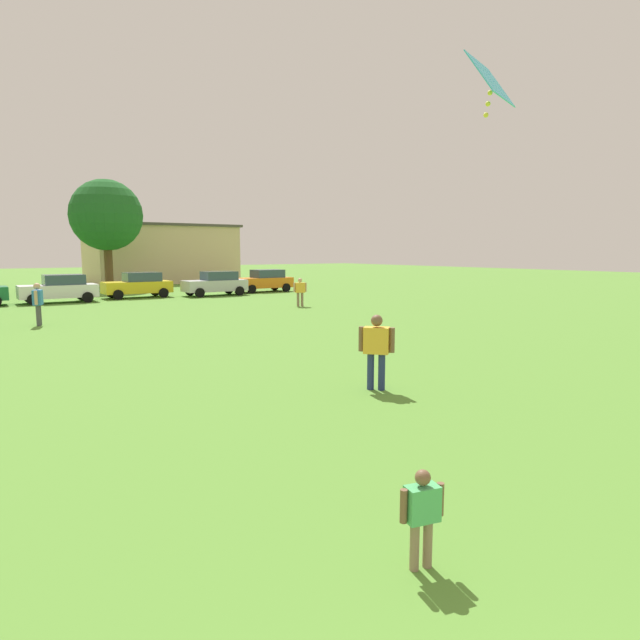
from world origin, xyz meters
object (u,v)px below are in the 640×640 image
object	(u,v)px
child_kite_flyer	(422,510)
kite	(490,82)
adult_bystander	(376,345)
parked_car_yellow_3	(138,285)
bystander_midfield	(38,300)
parked_car_silver_4	(216,283)
parked_car_orange_5	(265,281)
parked_car_white_2	(60,288)
tree_far_right	(106,216)
bystander_near_trees	(300,290)

from	to	relation	value
child_kite_flyer	kite	world-z (taller)	kite
adult_bystander	parked_car_yellow_3	size ratio (longest dim) A/B	0.39
bystander_midfield	parked_car_yellow_3	distance (m)	13.54
parked_car_silver_4	parked_car_orange_5	xyz separation A→B (m)	(4.48, 1.19, 0.00)
parked_car_white_2	child_kite_flyer	bearing A→B (deg)	87.25
adult_bystander	parked_car_white_2	distance (m)	26.53
child_kite_flyer	bystander_midfield	world-z (taller)	bystander_midfield
parked_car_silver_4	parked_car_orange_5	size ratio (longest dim) A/B	1.00
child_kite_flyer	adult_bystander	size ratio (longest dim) A/B	0.60
parked_car_silver_4	tree_far_right	world-z (taller)	tree_far_right
adult_bystander	parked_car_yellow_3	bearing A→B (deg)	133.65
kite	tree_far_right	bearing A→B (deg)	88.40
parked_car_yellow_3	parked_car_silver_4	size ratio (longest dim) A/B	1.00
bystander_midfield	kite	world-z (taller)	kite
bystander_near_trees	parked_car_silver_4	bearing A→B (deg)	115.45
parked_car_white_2	tree_far_right	xyz separation A→B (m)	(5.05, 9.63, 5.01)
parked_car_white_2	tree_far_right	bearing A→B (deg)	-117.66
adult_bystander	parked_car_yellow_3	distance (m)	27.43
parked_car_yellow_3	parked_car_orange_5	world-z (taller)	same
child_kite_flyer	bystander_near_trees	distance (m)	25.14
bystander_midfield	parked_car_white_2	size ratio (longest dim) A/B	0.41
child_kite_flyer	parked_car_orange_5	bearing A→B (deg)	77.37
adult_bystander	parked_car_white_2	size ratio (longest dim) A/B	0.39
parked_car_white_2	bystander_near_trees	bearing A→B (deg)	137.15
parked_car_silver_4	adult_bystander	bearing A→B (deg)	74.25
child_kite_flyer	kite	xyz separation A→B (m)	(5.53, 3.86, 5.84)
bystander_midfield	parked_car_orange_5	bearing A→B (deg)	140.39
bystander_near_trees	parked_car_orange_5	xyz separation A→B (m)	(3.55, 10.78, -0.09)
parked_car_orange_5	bystander_near_trees	bearing A→B (deg)	71.76
kite	adult_bystander	bearing A→B (deg)	131.67
tree_far_right	parked_car_white_2	bearing A→B (deg)	-117.66
parked_car_white_2	parked_car_yellow_3	xyz separation A→B (m)	(4.92, 0.92, 0.00)
bystander_midfield	kite	distance (m)	19.44
parked_car_yellow_3	kite	bearing A→B (deg)	88.18
child_kite_flyer	adult_bystander	xyz separation A→B (m)	(4.06, 5.51, 0.41)
adult_bystander	parked_car_silver_4	xyz separation A→B (m)	(7.33, 26.01, -0.15)
adult_bystander	tree_far_right	distance (m)	36.45
parked_car_yellow_3	parked_car_white_2	bearing A→B (deg)	10.60
parked_car_silver_4	parked_car_yellow_3	bearing A→B (deg)	-14.98
kite	parked_car_white_2	size ratio (longest dim) A/B	0.35
bystander_near_trees	kite	xyz separation A→B (m)	(-6.79, -18.06, 5.49)
parked_car_yellow_3	bystander_midfield	bearing A→B (deg)	57.45
child_kite_flyer	parked_car_white_2	size ratio (longest dim) A/B	0.23
child_kite_flyer	tree_far_right	world-z (taller)	tree_far_right
tree_far_right	bystander_near_trees	bearing A→B (deg)	-73.72
kite	parked_car_silver_4	xyz separation A→B (m)	(5.86, 27.66, -5.58)
parked_car_yellow_3	tree_far_right	xyz separation A→B (m)	(0.13, 8.71, 5.01)
adult_bystander	parked_car_orange_5	xyz separation A→B (m)	(11.81, 27.19, -0.15)
parked_car_white_2	bystander_midfield	bearing A→B (deg)	77.29
child_kite_flyer	kite	bearing A→B (deg)	48.19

